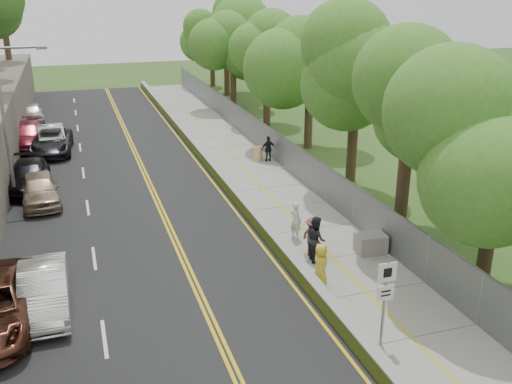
{
  "coord_description": "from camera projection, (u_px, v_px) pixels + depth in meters",
  "views": [
    {
      "loc": [
        -7.37,
        -16.24,
        10.68
      ],
      "look_at": [
        0.5,
        8.0,
        1.4
      ],
      "focal_mm": 40.0,
      "sensor_mm": 36.0,
      "label": 1
    }
  ],
  "objects": [
    {
      "name": "ground",
      "position": [
        312.0,
        303.0,
        20.31
      ],
      "size": [
        140.0,
        140.0,
        0.0
      ],
      "primitive_type": "plane",
      "color": "#33511E",
      "rests_on": "ground"
    },
    {
      "name": "road",
      "position": [
        118.0,
        186.0,
        32.14
      ],
      "size": [
        11.2,
        66.0,
        0.04
      ],
      "primitive_type": "cube",
      "color": "black",
      "rests_on": "ground"
    },
    {
      "name": "sidewalk",
      "position": [
        253.0,
        172.0,
        34.45
      ],
      "size": [
        4.2,
        66.0,
        0.05
      ],
      "primitive_type": "cube",
      "color": "gray",
      "rests_on": "ground"
    },
    {
      "name": "jersey_barrier",
      "position": [
        215.0,
        171.0,
        33.69
      ],
      "size": [
        0.42,
        66.0,
        0.6
      ],
      "primitive_type": "cube",
      "color": "#8FC422",
      "rests_on": "ground"
    },
    {
      "name": "chainlink_fence",
      "position": [
        285.0,
        154.0,
        34.72
      ],
      "size": [
        0.04,
        66.0,
        2.0
      ],
      "primitive_type": "cube",
      "color": "slate",
      "rests_on": "ground"
    },
    {
      "name": "trees_fenceside",
      "position": [
        325.0,
        52.0,
        33.35
      ],
      "size": [
        7.0,
        66.0,
        14.0
      ],
      "primitive_type": null,
      "color": "#4C8B2C",
      "rests_on": "ground"
    },
    {
      "name": "streetlight",
      "position": [
        8.0,
        115.0,
        28.2
      ],
      "size": [
        2.52,
        0.22,
        8.0
      ],
      "color": "gray",
      "rests_on": "ground"
    },
    {
      "name": "signpost",
      "position": [
        385.0,
        291.0,
        17.25
      ],
      "size": [
        0.62,
        0.09,
        3.1
      ],
      "color": "gray",
      "rests_on": "sidewalk"
    },
    {
      "name": "construction_barrel",
      "position": [
        258.0,
        154.0,
        36.49
      ],
      "size": [
        0.56,
        0.56,
        0.92
      ],
      "primitive_type": "cylinder",
      "color": "orange",
      "rests_on": "sidewalk"
    },
    {
      "name": "concrete_block",
      "position": [
        371.0,
        243.0,
        23.99
      ],
      "size": [
        1.29,
        1.01,
        0.81
      ],
      "primitive_type": "cube",
      "rotation": [
        0.0,
        0.0,
        -0.09
      ],
      "color": "gray",
      "rests_on": "sidewalk"
    },
    {
      "name": "car_1",
      "position": [
        44.0,
        290.0,
        19.6
      ],
      "size": [
        1.67,
        4.62,
        1.52
      ],
      "primitive_type": "imported",
      "rotation": [
        0.0,
        0.0,
        0.01
      ],
      "color": "white",
      "rests_on": "road"
    },
    {
      "name": "car_3",
      "position": [
        29.0,
        176.0,
        31.32
      ],
      "size": [
        2.11,
        5.17,
        1.5
      ],
      "primitive_type": "imported",
      "rotation": [
        0.0,
        0.0,
        -0.0
      ],
      "color": "black",
      "rests_on": "road"
    },
    {
      "name": "car_4",
      "position": [
        40.0,
        189.0,
        29.22
      ],
      "size": [
        2.27,
        4.74,
        1.56
      ],
      "primitive_type": "imported",
      "rotation": [
        0.0,
        0.0,
        0.09
      ],
      "color": "tan",
      "rests_on": "road"
    },
    {
      "name": "car_5",
      "position": [
        51.0,
        138.0,
        38.96
      ],
      "size": [
        2.08,
        4.96,
        1.59
      ],
      "primitive_type": "imported",
      "rotation": [
        0.0,
        0.0,
        0.08
      ],
      "color": "silver",
      "rests_on": "road"
    },
    {
      "name": "car_6",
      "position": [
        51.0,
        142.0,
        38.04
      ],
      "size": [
        2.9,
        5.7,
        1.54
      ],
      "primitive_type": "imported",
      "rotation": [
        0.0,
        0.0,
        -0.06
      ],
      "color": "black",
      "rests_on": "road"
    },
    {
      "name": "car_7",
      "position": [
        27.0,
        135.0,
        39.52
      ],
      "size": [
        2.36,
        5.69,
        1.65
      ],
      "primitive_type": "imported",
      "rotation": [
        0.0,
        0.0,
        0.01
      ],
      "color": "#A12B41",
      "rests_on": "road"
    },
    {
      "name": "car_8",
      "position": [
        33.0,
        113.0,
        47.13
      ],
      "size": [
        1.98,
        4.21,
        1.39
      ],
      "primitive_type": "imported",
      "rotation": [
        0.0,
        0.0,
        0.08
      ],
      "color": "silver",
      "rests_on": "road"
    },
    {
      "name": "painter_0",
      "position": [
        321.0,
        265.0,
        21.12
      ],
      "size": [
        0.83,
        0.98,
        1.69
      ],
      "primitive_type": "imported",
      "rotation": [
        0.0,
        0.0,
        1.14
      ],
      "color": "gold",
      "rests_on": "sidewalk"
    },
    {
      "name": "painter_1",
      "position": [
        296.0,
        220.0,
        25.11
      ],
      "size": [
        0.62,
        0.74,
        1.73
      ],
      "primitive_type": "imported",
      "rotation": [
        0.0,
        0.0,
        1.96
      ],
      "color": "silver",
      "rests_on": "sidewalk"
    },
    {
      "name": "painter_2",
      "position": [
        316.0,
        238.0,
        23.11
      ],
      "size": [
        0.82,
        1.0,
        1.9
      ],
      "primitive_type": "imported",
      "rotation": [
        0.0,
        0.0,
        1.46
      ],
      "color": "black",
      "rests_on": "sidewalk"
    },
    {
      "name": "painter_3",
      "position": [
        312.0,
        237.0,
        23.47
      ],
      "size": [
        0.97,
        1.27,
        1.73
      ],
      "primitive_type": "imported",
      "rotation": [
        0.0,
        0.0,
        1.89
      ],
      "color": "brown",
      "rests_on": "sidewalk"
    },
    {
      "name": "person_far",
      "position": [
        269.0,
        149.0,
        36.25
      ],
      "size": [
        0.96,
        0.42,
        1.63
      ],
      "primitive_type": "imported",
      "rotation": [
        0.0,
        0.0,
        3.16
      ],
      "color": "black",
      "rests_on": "sidewalk"
    }
  ]
}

